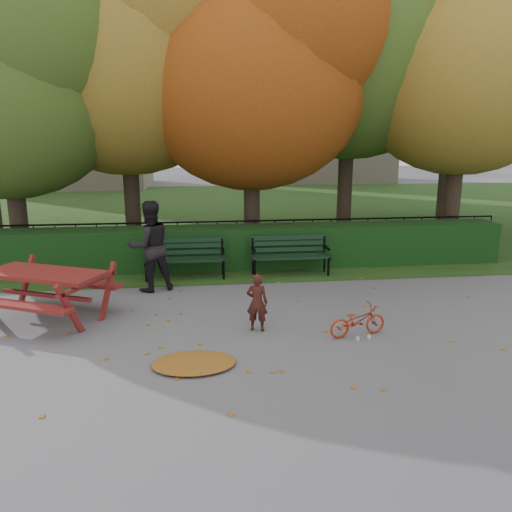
{
  "coord_description": "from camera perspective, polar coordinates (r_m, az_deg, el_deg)",
  "views": [
    {
      "loc": [
        -1.02,
        -7.32,
        3.13
      ],
      "look_at": [
        0.04,
        1.45,
        1.0
      ],
      "focal_mm": 35.0,
      "sensor_mm": 36.0,
      "label": 1
    }
  ],
  "objects": [
    {
      "name": "ground",
      "position": [
        8.03,
        0.97,
        -9.39
      ],
      "size": [
        90.0,
        90.0,
        0.0
      ],
      "primitive_type": "plane",
      "color": "slate",
      "rests_on": "ground"
    },
    {
      "name": "grass_strip",
      "position": [
        21.58,
        -4.13,
        5.2
      ],
      "size": [
        90.0,
        90.0,
        0.0
      ],
      "primitive_type": "plane",
      "color": "#213415",
      "rests_on": "ground"
    },
    {
      "name": "building_left",
      "position": [
        34.54,
        -21.54,
        19.94
      ],
      "size": [
        10.0,
        7.0,
        15.0
      ],
      "primitive_type": "cube",
      "color": "tan",
      "rests_on": "ground"
    },
    {
      "name": "building_right",
      "position": [
        36.57,
        7.79,
        17.94
      ],
      "size": [
        9.0,
        6.0,
        12.0
      ],
      "primitive_type": "cube",
      "color": "tan",
      "rests_on": "ground"
    },
    {
      "name": "hedge",
      "position": [
        12.16,
        -1.92,
        1.05
      ],
      "size": [
        13.0,
        0.9,
        1.0
      ],
      "primitive_type": "cube",
      "color": "black",
      "rests_on": "ground"
    },
    {
      "name": "iron_fence",
      "position": [
        12.93,
        -2.23,
        1.97
      ],
      "size": [
        14.0,
        0.04,
        1.02
      ],
      "color": "black",
      "rests_on": "ground"
    },
    {
      "name": "tree_a",
      "position": [
        13.63,
        -26.04,
        18.11
      ],
      "size": [
        5.88,
        5.6,
        7.48
      ],
      "color": "black",
      "rests_on": "ground"
    },
    {
      "name": "tree_b",
      "position": [
        14.32,
        -13.54,
        22.34
      ],
      "size": [
        6.72,
        6.4,
        8.79
      ],
      "color": "black",
      "rests_on": "ground"
    },
    {
      "name": "tree_c",
      "position": [
        13.52,
        1.12,
        20.75
      ],
      "size": [
        6.3,
        6.0,
        8.0
      ],
      "color": "black",
      "rests_on": "ground"
    },
    {
      "name": "tree_d",
      "position": [
        15.62,
        12.6,
        23.78
      ],
      "size": [
        7.14,
        6.8,
        9.58
      ],
      "color": "black",
      "rests_on": "ground"
    },
    {
      "name": "tree_e",
      "position": [
        15.24,
        24.38,
        19.79
      ],
      "size": [
        6.09,
        5.8,
        8.16
      ],
      "color": "black",
      "rests_on": "ground"
    },
    {
      "name": "tree_g",
      "position": [
        19.61,
        22.99,
        19.11
      ],
      "size": [
        6.3,
        6.0,
        8.55
      ],
      "color": "black",
      "rests_on": "ground"
    },
    {
      "name": "bench_left",
      "position": [
        11.33,
        -8.12,
        0.1
      ],
      "size": [
        1.8,
        0.57,
        0.88
      ],
      "color": "black",
      "rests_on": "ground"
    },
    {
      "name": "bench_right",
      "position": [
        11.53,
        3.89,
        0.44
      ],
      "size": [
        1.8,
        0.57,
        0.88
      ],
      "color": "black",
      "rests_on": "ground"
    },
    {
      "name": "picnic_table",
      "position": [
        9.3,
        -22.99,
        -2.82
      ],
      "size": [
        2.55,
        2.36,
        1.0
      ],
      "rotation": [
        0.0,
        0.0,
        -0.43
      ],
      "color": "maroon",
      "rests_on": "ground"
    },
    {
      "name": "leaf_pile",
      "position": [
        7.19,
        -7.11,
        -12.02
      ],
      "size": [
        1.42,
        1.23,
        0.08
      ],
      "primitive_type": "ellipsoid",
      "rotation": [
        0.0,
        0.0,
        0.41
      ],
      "color": "brown",
      "rests_on": "ground"
    },
    {
      "name": "leaf_scatter",
      "position": [
        8.3,
        0.68,
        -8.55
      ],
      "size": [
        9.0,
        5.7,
        0.01
      ],
      "primitive_type": null,
      "color": "brown",
      "rests_on": "ground"
    },
    {
      "name": "child",
      "position": [
        8.18,
        0.12,
        -5.33
      ],
      "size": [
        0.4,
        0.32,
        0.97
      ],
      "primitive_type": "imported",
      "rotation": [
        0.0,
        0.0,
        2.87
      ],
      "color": "#3A1712",
      "rests_on": "ground"
    },
    {
      "name": "adult",
      "position": [
        10.41,
        -12.02,
        1.09
      ],
      "size": [
        1.11,
        1.0,
        1.87
      ],
      "primitive_type": "imported",
      "rotation": [
        0.0,
        0.0,
        3.53
      ],
      "color": "black",
      "rests_on": "ground"
    },
    {
      "name": "bicycle",
      "position": [
        8.2,
        11.53,
        -7.25
      ],
      "size": [
        1.03,
        0.54,
        0.51
      ],
      "primitive_type": "imported",
      "rotation": [
        0.0,
        0.0,
        1.79
      ],
      "color": "#AA290F",
      "rests_on": "ground"
    }
  ]
}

